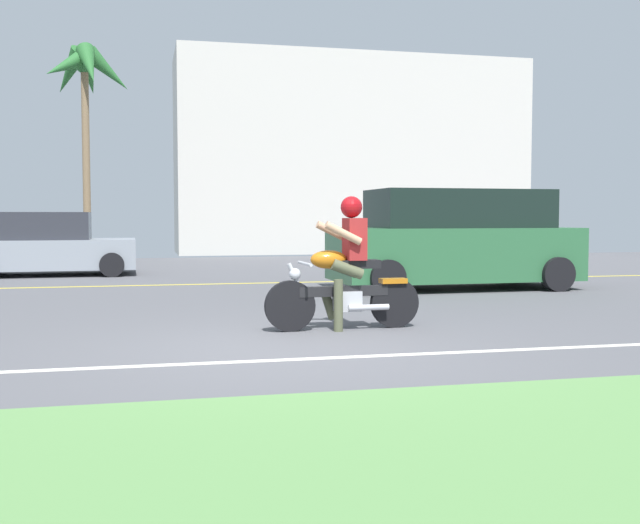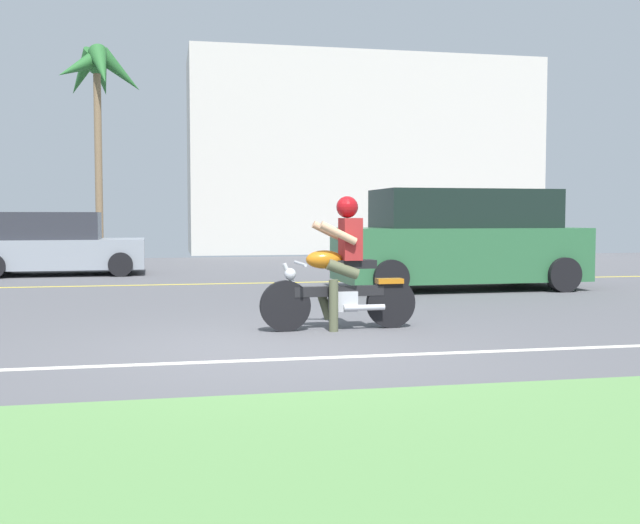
{
  "view_description": "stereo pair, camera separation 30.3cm",
  "coord_description": "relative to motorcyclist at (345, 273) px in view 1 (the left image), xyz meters",
  "views": [
    {
      "loc": [
        -1.47,
        -7.71,
        1.39
      ],
      "look_at": [
        1.05,
        3.17,
        0.71
      ],
      "focal_mm": 42.44,
      "sensor_mm": 36.0,
      "label": 1
    },
    {
      "loc": [
        -1.17,
        -7.78,
        1.39
      ],
      "look_at": [
        1.05,
        3.17,
        0.71
      ],
      "focal_mm": 42.44,
      "sensor_mm": 36.0,
      "label": 2
    }
  ],
  "objects": [
    {
      "name": "ground",
      "position": [
        -0.91,
        1.78,
        -0.71
      ],
      "size": [
        56.0,
        30.0,
        0.04
      ],
      "primitive_type": "cube",
      "color": "#545459"
    },
    {
      "name": "lane_line_far",
      "position": [
        -0.91,
        6.61,
        -0.69
      ],
      "size": [
        50.4,
        0.12,
        0.01
      ],
      "primitive_type": "cube",
      "color": "yellow",
      "rests_on": "ground"
    },
    {
      "name": "suv_nearby",
      "position": [
        3.42,
        4.58,
        0.23
      ],
      "size": [
        4.84,
        2.16,
        1.89
      ],
      "color": "#2D663D",
      "rests_on": "ground"
    },
    {
      "name": "parked_car_1",
      "position": [
        -4.61,
        9.82,
        0.0
      ],
      "size": [
        3.88,
        2.08,
        1.49
      ],
      "color": "#8C939E",
      "rests_on": "ground"
    },
    {
      "name": "palm_tree_0",
      "position": [
        -4.06,
        14.59,
        4.73
      ],
      "size": [
        2.69,
        2.86,
        6.45
      ],
      "color": "#846B4C",
      "rests_on": "ground"
    },
    {
      "name": "motorcyclist",
      "position": [
        0.0,
        0.0,
        0.0
      ],
      "size": [
        1.96,
        0.64,
        1.64
      ],
      "color": "black",
      "rests_on": "ground"
    },
    {
      "name": "building_far",
      "position": [
        5.47,
        19.78,
        3.02
      ],
      "size": [
        13.43,
        4.0,
        7.43
      ],
      "primitive_type": "cube",
      "color": "beige",
      "rests_on": "ground"
    },
    {
      "name": "grass_median",
      "position": [
        -0.91,
        -5.32,
        -0.66
      ],
      "size": [
        56.0,
        3.8,
        0.06
      ],
      "primitive_type": "cube",
      "color": "#5B8C4C",
      "rests_on": "ground"
    },
    {
      "name": "lane_line_near",
      "position": [
        -0.91,
        -1.79,
        -0.69
      ],
      "size": [
        50.4,
        0.12,
        0.01
      ],
      "primitive_type": "cube",
      "color": "silver",
      "rests_on": "ground"
    }
  ]
}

